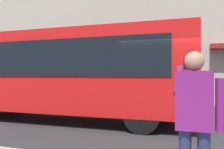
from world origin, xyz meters
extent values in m
plane|color=#2B2B2D|center=(0.00, 0.00, 0.00)|extent=(60.00, 60.00, 0.00)
cube|color=red|center=(3.63, -0.23, 1.70)|extent=(9.00, 2.50, 2.60)
cube|color=black|center=(3.63, 1.03, 2.10)|extent=(7.60, 0.06, 1.10)
cylinder|color=black|center=(6.63, -1.33, 0.50)|extent=(1.00, 0.28, 1.00)
cylinder|color=black|center=(0.63, -1.33, 0.50)|extent=(1.00, 0.28, 1.00)
cylinder|color=black|center=(0.63, 0.87, 0.50)|extent=(1.00, 0.28, 1.00)
cube|color=#6B1960|center=(-0.80, 4.55, 1.30)|extent=(0.40, 0.24, 0.66)
sphere|color=#A87A5B|center=(-0.80, 4.55, 1.74)|extent=(0.22, 0.22, 0.22)
cylinder|color=#6B1960|center=(-1.06, 4.55, 1.26)|extent=(0.09, 0.09, 0.58)
cylinder|color=#6B1960|center=(-0.62, 4.39, 1.52)|extent=(0.09, 0.48, 0.37)
cube|color=black|center=(-0.70, 4.25, 1.72)|extent=(0.07, 0.01, 0.14)
camera|label=1|loc=(-0.86, 7.51, 1.58)|focal=40.36mm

